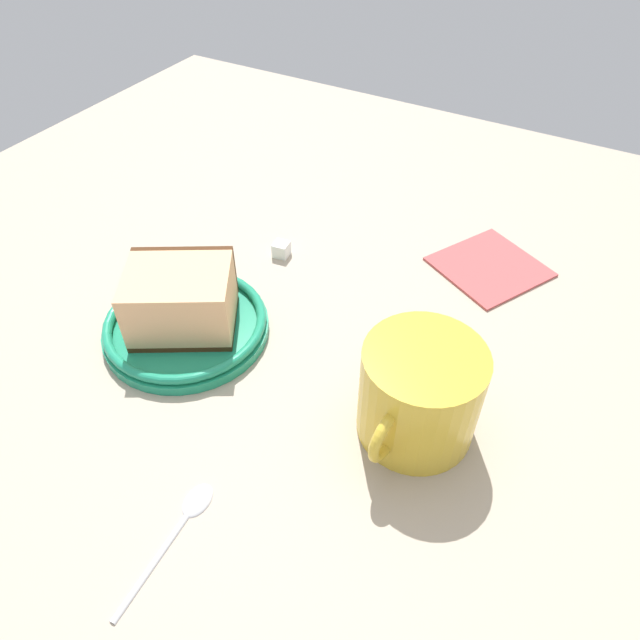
# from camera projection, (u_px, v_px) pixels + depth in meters

# --- Properties ---
(ground_plane) EXTENTS (1.16, 1.16, 0.03)m
(ground_plane) POSITION_uv_depth(u_px,v_px,m) (295.00, 370.00, 0.56)
(ground_plane) COLOR tan
(small_plate) EXTENTS (0.16, 0.16, 0.02)m
(small_plate) POSITION_uv_depth(u_px,v_px,m) (186.00, 325.00, 0.56)
(small_plate) COLOR #1E8C66
(small_plate) RESTS_ON ground_plane
(cake_slice) EXTENTS (0.12, 0.12, 0.06)m
(cake_slice) POSITION_uv_depth(u_px,v_px,m) (181.00, 299.00, 0.54)
(cake_slice) COLOR #472814
(cake_slice) RESTS_ON small_plate
(tea_mug) EXTENTS (0.10, 0.12, 0.09)m
(tea_mug) POSITION_uv_depth(u_px,v_px,m) (419.00, 393.00, 0.46)
(tea_mug) COLOR gold
(tea_mug) RESTS_ON ground_plane
(teaspoon) EXTENTS (0.02, 0.11, 0.01)m
(teaspoon) POSITION_uv_depth(u_px,v_px,m) (184.00, 517.00, 0.43)
(teaspoon) COLOR silver
(teaspoon) RESTS_ON ground_plane
(folded_napkin) EXTENTS (0.14, 0.14, 0.01)m
(folded_napkin) POSITION_uv_depth(u_px,v_px,m) (490.00, 266.00, 0.64)
(folded_napkin) COLOR #B24C4C
(folded_napkin) RESTS_ON ground_plane
(sugar_cube) EXTENTS (0.02, 0.02, 0.02)m
(sugar_cube) POSITION_uv_depth(u_px,v_px,m) (281.00, 249.00, 0.65)
(sugar_cube) COLOR white
(sugar_cube) RESTS_ON ground_plane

